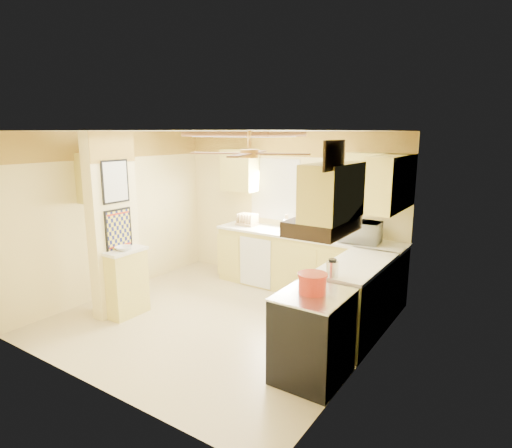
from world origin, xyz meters
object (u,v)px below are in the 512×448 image
Objects in this scene: stove at (313,336)px; dutch_oven at (312,283)px; microwave at (360,232)px; kettle at (332,269)px; bowl at (124,248)px.

stove is 3.04× the size of dutch_oven.
stove is 0.56m from dutch_oven.
kettle is at bearing 96.04° from microwave.
stove is at bearing 0.63° from bowl.
dutch_oven is at bearing 148.14° from stove.
stove is 2.23m from microwave.
kettle is (2.76, 0.53, 0.07)m from bowl.
bowl is 1.05× the size of kettle.
kettle is (-0.03, 0.50, 0.57)m from stove.
bowl is at bearing 37.21° from microwave.
stove is 4.29× the size of bowl.
stove is 4.50× the size of kettle.
kettle reaches higher than dutch_oven.
microwave is 3.29m from bowl.
dutch_oven is (-0.03, 0.02, 0.56)m from stove.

